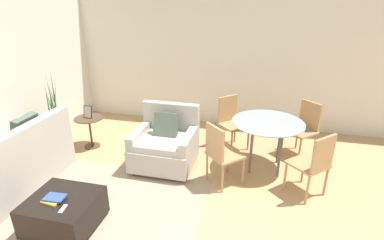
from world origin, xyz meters
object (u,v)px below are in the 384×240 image
at_px(picture_frame, 88,112).
at_px(dining_chair_far_left, 231,119).
at_px(couch, 5,170).
at_px(dining_chair_near_left, 221,151).
at_px(dining_chair_near_right, 314,162).
at_px(armchair, 165,145).
at_px(tv_remote_primary, 63,209).
at_px(ottoman, 64,211).
at_px(potted_plant, 58,131).
at_px(dining_table, 267,128).
at_px(book_stack, 54,199).
at_px(side_table, 90,126).
at_px(dining_chair_far_right, 305,125).

height_order(picture_frame, dining_chair_far_left, dining_chair_far_left).
bearing_deg(picture_frame, couch, -104.47).
distance_m(dining_chair_near_left, dining_chair_far_left, 1.19).
relative_size(dining_chair_near_right, dining_chair_far_left, 1.00).
relative_size(armchair, tv_remote_primary, 6.52).
bearing_deg(tv_remote_primary, ottoman, 129.87).
distance_m(potted_plant, picture_frame, 0.71).
bearing_deg(dining_table, picture_frame, 179.70).
xyz_separation_m(book_stack, dining_chair_near_left, (1.62, 1.31, 0.11)).
height_order(book_stack, tv_remote_primary, book_stack).
distance_m(ottoman, tv_remote_primary, 0.27).
bearing_deg(tv_remote_primary, dining_chair_near_left, 44.56).
height_order(ottoman, side_table, side_table).
distance_m(dining_table, dining_chair_near_right, 0.86).
bearing_deg(dining_chair_near_left, dining_chair_far_right, 45.00).
distance_m(couch, dining_chair_near_left, 2.86).
xyz_separation_m(tv_remote_primary, side_table, (-0.92, 2.03, -0.01)).
bearing_deg(armchair, dining_chair_far_left, 44.28).
distance_m(ottoman, potted_plant, 2.26).
relative_size(book_stack, dining_chair_near_left, 0.26).
bearing_deg(book_stack, couch, 157.14).
distance_m(picture_frame, dining_chair_near_right, 3.60).
relative_size(book_stack, picture_frame, 1.10).
height_order(armchair, book_stack, armchair).
bearing_deg(dining_chair_far_left, potted_plant, -167.36).
bearing_deg(armchair, book_stack, -114.16).
distance_m(ottoman, side_table, 2.04).
relative_size(tv_remote_primary, side_table, 0.26).
bearing_deg(picture_frame, dining_table, -0.30).
relative_size(book_stack, potted_plant, 0.17).
distance_m(ottoman, book_stack, 0.21).
distance_m(armchair, picture_frame, 1.52).
bearing_deg(side_table, picture_frame, -90.00).
height_order(couch, tv_remote_primary, couch).
xyz_separation_m(side_table, dining_chair_far_left, (2.35, 0.58, 0.13)).
bearing_deg(dining_chair_near_right, picture_frame, 170.22).
bearing_deg(dining_chair_near_right, armchair, 171.27).
xyz_separation_m(dining_chair_far_left, dining_chair_far_right, (1.19, 0.00, 0.00)).
height_order(dining_chair_near_left, dining_chair_near_right, same).
height_order(ottoman, picture_frame, picture_frame).
height_order(potted_plant, dining_table, potted_plant).
height_order(tv_remote_primary, dining_chair_near_right, dining_chair_near_right).
relative_size(dining_chair_near_right, dining_chair_far_right, 1.00).
bearing_deg(side_table, dining_chair_far_left, 13.86).
relative_size(couch, dining_chair_far_right, 2.07).
height_order(tv_remote_primary, dining_chair_far_right, dining_chair_far_right).
relative_size(couch, dining_chair_near_right, 2.07).
bearing_deg(dining_chair_near_left, dining_chair_far_left, 90.00).
xyz_separation_m(tv_remote_primary, picture_frame, (-0.92, 2.03, 0.26)).
xyz_separation_m(tv_remote_primary, dining_chair_far_right, (2.63, 2.61, 0.12)).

